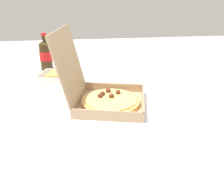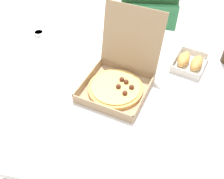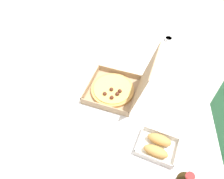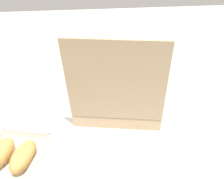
% 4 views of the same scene
% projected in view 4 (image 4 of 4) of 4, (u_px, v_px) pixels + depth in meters
% --- Properties ---
extents(dining_table, '(1.38, 1.05, 0.74)m').
position_uv_depth(dining_table, '(132.00, 125.00, 0.99)').
color(dining_table, white).
rests_on(dining_table, ground_plane).
extents(pizza_box_open, '(0.36, 0.41, 0.33)m').
position_uv_depth(pizza_box_open, '(118.00, 99.00, 0.94)').
color(pizza_box_open, tan).
rests_on(pizza_box_open, dining_table).
extents(bread_side_box, '(0.20, 0.23, 0.06)m').
position_uv_depth(bread_side_box, '(12.00, 156.00, 0.72)').
color(bread_side_box, white).
rests_on(bread_side_box, dining_table).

